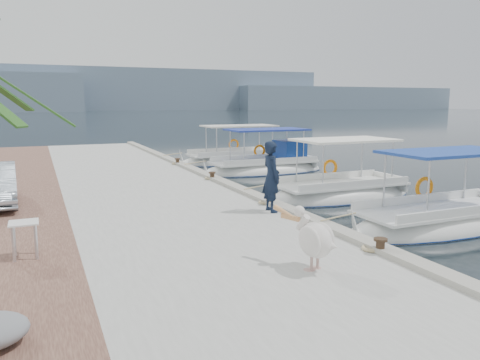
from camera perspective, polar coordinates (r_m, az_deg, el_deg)
name	(u,v)px	position (r m, az deg, el deg)	size (l,w,h in m)	color
ground	(305,232)	(13.16, 7.90, -6.34)	(400.00, 400.00, 0.00)	black
concrete_quay	(156,199)	(16.54, -10.26, -2.24)	(6.00, 40.00, 0.50)	#A1A19C
quay_curb	(229,184)	(17.31, -1.30, -0.53)	(0.44, 40.00, 0.12)	gray
distant_hills	(124,93)	(215.39, -13.97, 10.27)	(330.00, 60.00, 18.00)	slate
fishing_caique_b	(442,224)	(14.56, 23.38, -4.99)	(6.38, 2.22, 2.83)	white
fishing_caique_c	(340,195)	(17.89, 12.05, -1.82)	(6.05, 2.40, 2.83)	white
fishing_caique_d	(266,169)	(24.03, 3.13, 1.39)	(6.63, 2.39, 2.83)	white
fishing_caique_e	(237,161)	(27.69, -0.43, 2.33)	(7.03, 2.41, 2.83)	white
mooring_bollards	(269,199)	(14.10, 3.58, -2.30)	(0.28, 20.28, 0.33)	black
pelican	(314,238)	(8.77, 8.98, -7.04)	(0.74, 1.48, 1.14)	tan
fisherman	(271,177)	(13.14, 3.84, 0.41)	(0.73, 0.48, 2.00)	black
folding_table	(24,232)	(10.24, -24.81, -5.79)	(0.55, 0.55, 0.73)	silver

